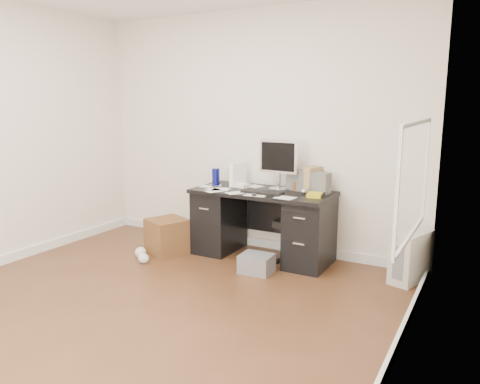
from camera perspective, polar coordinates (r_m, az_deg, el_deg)
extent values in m
plane|color=#482B17|center=(4.09, -11.86, -13.70)|extent=(4.00, 4.00, 0.00)
cube|color=silver|center=(5.39, 1.60, 7.37)|extent=(4.00, 0.02, 2.70)
cube|color=silver|center=(2.84, 19.25, 3.51)|extent=(0.02, 4.00, 2.70)
cube|color=white|center=(5.61, 1.46, -6.00)|extent=(4.00, 0.03, 0.10)
cube|color=white|center=(3.27, 17.46, -19.68)|extent=(0.03, 4.00, 0.10)
cube|color=black|center=(5.03, 2.77, -0.03)|extent=(1.50, 0.70, 0.04)
cube|color=black|center=(5.37, -2.55, -3.42)|extent=(0.40, 0.60, 0.71)
cube|color=black|center=(4.91, 8.53, -4.93)|extent=(0.40, 0.60, 0.71)
cube|color=black|center=(5.38, 4.29, -2.32)|extent=(0.70, 0.03, 0.51)
cube|color=black|center=(4.85, 2.73, -0.05)|extent=(0.45, 0.17, 0.03)
sphere|color=silver|center=(4.85, 7.77, 0.07)|extent=(0.07, 0.07, 0.06)
cylinder|color=navy|center=(5.31, -2.97, 1.84)|extent=(0.10, 0.10, 0.19)
cube|color=white|center=(5.26, -0.26, 2.16)|extent=(0.15, 0.25, 0.27)
cube|color=#A17E4E|center=(5.01, 8.86, 1.57)|extent=(0.17, 0.25, 0.26)
cube|color=gold|center=(4.75, 9.20, -0.35)|extent=(0.18, 0.22, 0.03)
cube|color=#BCB6AA|center=(4.76, 20.10, -7.43)|extent=(0.35, 0.52, 0.48)
cube|color=silver|center=(4.87, 20.06, -7.99)|extent=(0.29, 0.25, 0.32)
cube|color=#452E14|center=(5.36, -8.83, -5.34)|extent=(0.51, 0.51, 0.39)
cube|color=#5E5E63|center=(4.74, 2.04, -8.71)|extent=(0.33, 0.27, 0.19)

